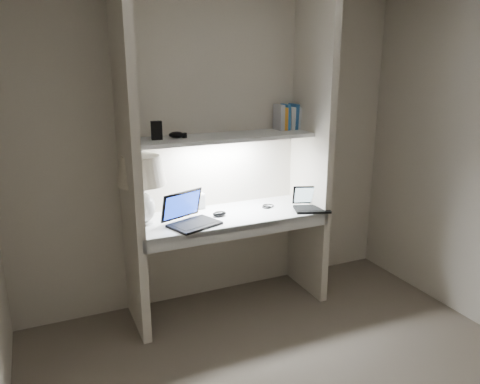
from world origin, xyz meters
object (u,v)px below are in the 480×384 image
speaker (199,201)px  laptop_main (190,217)px  book_row (287,117)px  table_lamp (142,179)px  laptop_netbook (311,204)px

speaker → laptop_main: bearing=-123.5°
speaker → book_row: size_ratio=0.61×
laptop_main → speaker: 0.36m
table_lamp → laptop_netbook: 1.34m
table_lamp → laptop_main: bearing=-23.5°
table_lamp → laptop_main: table_lamp is taller
table_lamp → speaker: table_lamp is taller
laptop_main → laptop_netbook: (0.99, -0.05, -0.01)m
speaker → book_row: bearing=-6.2°
laptop_main → speaker: bearing=39.5°
laptop_main → book_row: bearing=-4.2°
table_lamp → speaker: size_ratio=4.05×
laptop_main → book_row: size_ratio=2.06×
table_lamp → laptop_netbook: size_ratio=1.51×
table_lamp → book_row: book_row is taller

